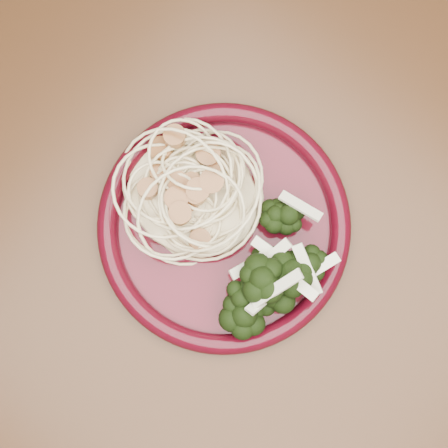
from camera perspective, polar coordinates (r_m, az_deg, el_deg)
name	(u,v)px	position (r m, az deg, el deg)	size (l,w,h in m)	color
dining_table	(187,277)	(0.66, -3.37, -4.82)	(1.20, 0.80, 0.75)	#472814
dinner_plate	(224,226)	(0.55, 0.00, -0.17)	(0.25, 0.25, 0.02)	#440A15
spaghetti_pile	(192,192)	(0.55, -2.91, 2.91)	(0.12, 0.11, 0.03)	#F6E6AE
scallop_cluster	(190,185)	(0.52, -3.09, 3.57)	(0.11, 0.11, 0.04)	#A46E3D
broccoli_pile	(264,263)	(0.53, 3.67, -3.58)	(0.08, 0.12, 0.04)	black
onion_garnish	(266,260)	(0.51, 3.86, -3.34)	(0.05, 0.08, 0.05)	beige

